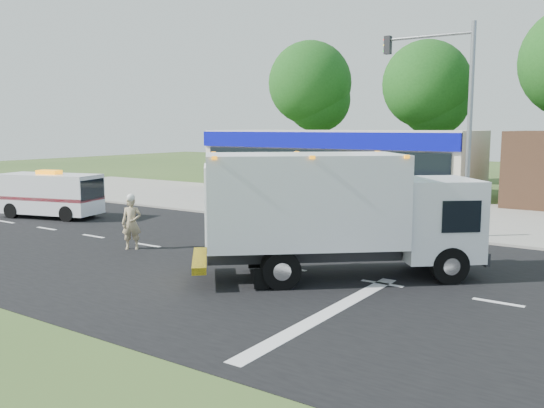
{
  "coord_description": "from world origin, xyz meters",
  "views": [
    {
      "loc": [
        9.09,
        -14.12,
        4.2
      ],
      "look_at": [
        -1.49,
        1.29,
        1.7
      ],
      "focal_mm": 38.0,
      "sensor_mm": 36.0,
      "label": 1
    }
  ],
  "objects_px": {
    "ems_box_truck": "(334,207)",
    "traffic_signal_pole": "(453,108)",
    "emergency_worker": "(132,222)",
    "ambulance_van": "(52,194)"
  },
  "relations": [
    {
      "from": "ems_box_truck",
      "to": "traffic_signal_pole",
      "type": "distance_m",
      "value": 8.28
    },
    {
      "from": "emergency_worker",
      "to": "traffic_signal_pole",
      "type": "height_order",
      "value": "traffic_signal_pole"
    },
    {
      "from": "ambulance_van",
      "to": "traffic_signal_pole",
      "type": "height_order",
      "value": "traffic_signal_pole"
    },
    {
      "from": "ambulance_van",
      "to": "emergency_worker",
      "type": "bearing_deg",
      "value": -33.86
    },
    {
      "from": "ems_box_truck",
      "to": "emergency_worker",
      "type": "bearing_deg",
      "value": 144.15
    },
    {
      "from": "emergency_worker",
      "to": "ambulance_van",
      "type": "bearing_deg",
      "value": 125.49
    },
    {
      "from": "ems_box_truck",
      "to": "emergency_worker",
      "type": "xyz_separation_m",
      "value": [
        -7.52,
        -0.64,
        -1.06
      ]
    },
    {
      "from": "ems_box_truck",
      "to": "ambulance_van",
      "type": "bearing_deg",
      "value": 131.68
    },
    {
      "from": "traffic_signal_pole",
      "to": "emergency_worker",
      "type": "bearing_deg",
      "value": -134.81
    },
    {
      "from": "ems_box_truck",
      "to": "traffic_signal_pole",
      "type": "xyz_separation_m",
      "value": [
        0.79,
        7.72,
        2.91
      ]
    }
  ]
}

